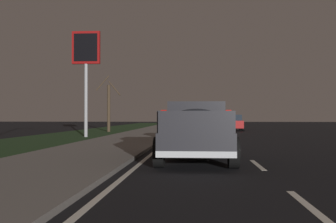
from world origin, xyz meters
TOP-DOWN VIEW (x-y plane):
  - ground at (27.00, 0.00)m, footprint 144.00×144.00m
  - sidewalk_shoulder at (27.00, 5.70)m, footprint 108.00×4.00m
  - grass_verge at (27.00, 10.70)m, footprint 108.00×6.00m
  - lane_markings at (29.08, 2.55)m, footprint 108.00×3.54m
  - pickup_truck at (11.35, 1.75)m, footprint 5.42×2.28m
  - sedan_tan at (38.50, 1.59)m, footprint 4.43×2.08m
  - sedan_red at (37.50, -1.67)m, footprint 4.43×2.08m
  - sedan_white at (20.19, 2.00)m, footprint 4.41×2.03m
  - gas_price_sign at (24.98, 9.20)m, footprint 0.27×1.90m
  - bare_tree_far at (34.01, 9.69)m, footprint 0.98×2.26m

SIDE VIEW (x-z plane):
  - ground at x=27.00m, z-range 0.00..0.00m
  - grass_verge at x=27.00m, z-range 0.00..0.01m
  - lane_markings at x=29.08m, z-range 0.00..0.01m
  - sidewalk_shoulder at x=27.00m, z-range 0.00..0.12m
  - sedan_tan at x=38.50m, z-range 0.01..1.55m
  - sedan_red at x=37.50m, z-range 0.01..1.55m
  - sedan_white at x=20.19m, z-range 0.01..1.55m
  - pickup_truck at x=11.35m, z-range 0.05..1.92m
  - bare_tree_far at x=34.01m, z-range -0.22..4.86m
  - gas_price_sign at x=24.98m, z-range 1.80..8.93m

